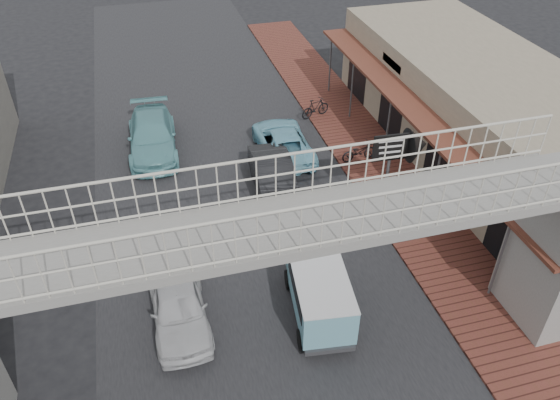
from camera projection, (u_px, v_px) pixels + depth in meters
ground at (253, 271)px, 17.99m from camera, size 120.00×120.00×0.00m
road_strip at (253, 271)px, 17.99m from camera, size 10.00×60.00×0.01m
sidewalk at (395, 189)px, 21.66m from camera, size 3.00×40.00×0.10m
shophouse_row at (491, 119)px, 22.20m from camera, size 7.20×18.00×4.00m
footbridge at (287, 289)px, 13.00m from camera, size 16.40×2.40×6.34m
white_hatchback at (178, 303)px, 15.96m from camera, size 1.63×4.00×1.36m
dark_sedan at (274, 177)px, 21.17m from camera, size 1.74×4.28×1.38m
angkot_curb at (283, 141)px, 23.46m from camera, size 2.13×4.49×1.24m
angkot_far at (152, 136)px, 23.63m from camera, size 2.27×5.04×1.43m
angkot_van at (319, 289)px, 15.87m from camera, size 1.97×3.62×1.69m
motorcycle_near at (359, 152)px, 23.01m from camera, size 1.60×0.68×0.82m
motorcycle_far at (315, 108)px, 26.06m from camera, size 1.62×0.89×0.94m
street_clock at (454, 178)px, 18.40m from camera, size 0.64×0.53×2.57m
arrow_sign at (414, 146)px, 18.88m from camera, size 2.00×1.27×3.40m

